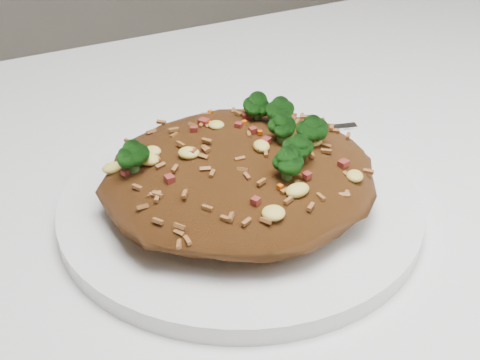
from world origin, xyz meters
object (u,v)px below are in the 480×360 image
at_px(fork, 275,134).
at_px(plate, 240,205).
at_px(dining_table, 301,307).
at_px(fried_rice, 241,166).

bearing_deg(fork, plate, -120.38).
relative_size(dining_table, fork, 7.47).
relative_size(fried_rice, fork, 1.25).
bearing_deg(fork, dining_table, -90.36).
relative_size(dining_table, plate, 4.50).
distance_m(dining_table, plate, 0.11).
xyz_separation_m(dining_table, fork, (0.03, 0.10, 0.11)).
bearing_deg(plate, dining_table, -34.27).
xyz_separation_m(dining_table, fried_rice, (-0.04, 0.03, 0.13)).
bearing_deg(fried_rice, plate, -173.80).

